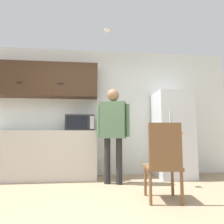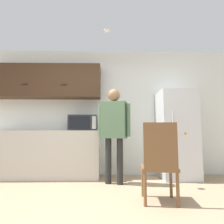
% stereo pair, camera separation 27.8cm
% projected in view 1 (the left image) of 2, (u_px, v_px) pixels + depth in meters
% --- Properties ---
extents(ground_plane, '(16.00, 16.00, 0.00)m').
position_uv_depth(ground_plane, '(97.00, 216.00, 2.08)').
color(ground_plane, '#9E8466').
extents(back_wall, '(6.00, 0.06, 2.70)m').
position_uv_depth(back_wall, '(95.00, 111.00, 4.33)').
color(back_wall, silver).
rests_on(back_wall, ground_plane).
extents(counter, '(2.24, 0.58, 0.92)m').
position_uv_depth(counter, '(38.00, 155.00, 3.81)').
color(counter, '#BCB7AD').
rests_on(counter, ground_plane).
extents(upper_cabinets, '(2.24, 0.37, 0.70)m').
position_uv_depth(upper_cabinets, '(43.00, 80.00, 4.09)').
color(upper_cabinets, '#3D2819').
extents(microwave, '(0.55, 0.39, 0.30)m').
position_uv_depth(microwave, '(80.00, 123.00, 3.94)').
color(microwave, '#232326').
rests_on(microwave, counter).
extents(person, '(0.57, 0.35, 1.66)m').
position_uv_depth(person, '(113.00, 125.00, 3.55)').
color(person, black).
rests_on(person, ground_plane).
extents(refrigerator, '(0.68, 0.71, 1.71)m').
position_uv_depth(refrigerator, '(172.00, 134.00, 4.05)').
color(refrigerator, silver).
rests_on(refrigerator, ground_plane).
extents(chair, '(0.49, 0.49, 1.00)m').
position_uv_depth(chair, '(163.00, 159.00, 2.56)').
color(chair, brown).
rests_on(chair, ground_plane).
extents(ceiling_light, '(0.11, 0.11, 0.01)m').
position_uv_depth(ceiling_light, '(107.00, 30.00, 3.53)').
color(ceiling_light, white).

